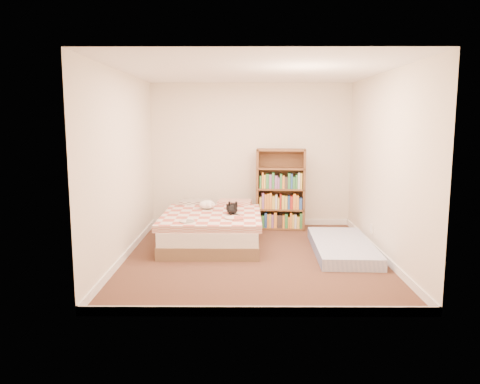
{
  "coord_description": "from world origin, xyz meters",
  "views": [
    {
      "loc": [
        -0.16,
        -6.24,
        1.86
      ],
      "look_at": [
        -0.19,
        0.3,
        0.86
      ],
      "focal_mm": 35.0,
      "sensor_mm": 36.0,
      "label": 1
    }
  ],
  "objects_px": {
    "white_dog": "(208,205)",
    "floor_mattress": "(342,247)",
    "bookshelf": "(280,199)",
    "bed": "(212,227)",
    "black_cat": "(232,209)"
  },
  "relations": [
    {
      "from": "bookshelf",
      "to": "white_dog",
      "type": "height_order",
      "value": "bookshelf"
    },
    {
      "from": "bed",
      "to": "black_cat",
      "type": "bearing_deg",
      "value": -21.09
    },
    {
      "from": "black_cat",
      "to": "white_dog",
      "type": "height_order",
      "value": "black_cat"
    },
    {
      "from": "bed",
      "to": "bookshelf",
      "type": "height_order",
      "value": "bookshelf"
    },
    {
      "from": "bed",
      "to": "white_dog",
      "type": "distance_m",
      "value": 0.39
    },
    {
      "from": "bookshelf",
      "to": "black_cat",
      "type": "distance_m",
      "value": 1.31
    },
    {
      "from": "bookshelf",
      "to": "floor_mattress",
      "type": "bearing_deg",
      "value": -57.79
    },
    {
      "from": "bed",
      "to": "floor_mattress",
      "type": "height_order",
      "value": "bed"
    },
    {
      "from": "bed",
      "to": "bookshelf",
      "type": "bearing_deg",
      "value": 39.78
    },
    {
      "from": "floor_mattress",
      "to": "bed",
      "type": "bearing_deg",
      "value": 165.36
    },
    {
      "from": "bookshelf",
      "to": "black_cat",
      "type": "height_order",
      "value": "bookshelf"
    },
    {
      "from": "black_cat",
      "to": "floor_mattress",
      "type": "bearing_deg",
      "value": -10.08
    },
    {
      "from": "bookshelf",
      "to": "white_dog",
      "type": "distance_m",
      "value": 1.39
    },
    {
      "from": "white_dog",
      "to": "floor_mattress",
      "type": "bearing_deg",
      "value": 1.62
    },
    {
      "from": "bookshelf",
      "to": "floor_mattress",
      "type": "xyz_separation_m",
      "value": [
        0.76,
        -1.48,
        -0.44
      ]
    }
  ]
}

